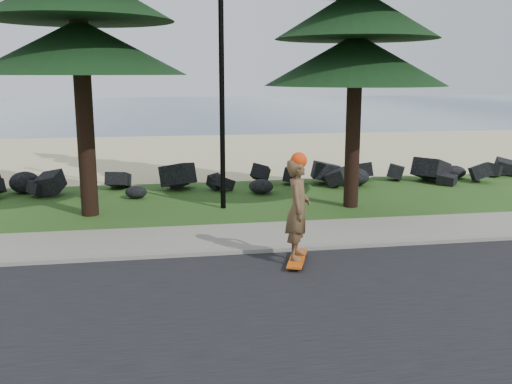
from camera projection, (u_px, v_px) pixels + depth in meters
ground at (239, 241)px, 12.52m from camera, size 160.00×160.00×0.00m
road at (283, 329)px, 8.17m from camera, size 160.00×7.00×0.02m
kerb at (246, 251)px, 11.64m from camera, size 160.00×0.20×0.10m
sidewalk at (238, 237)px, 12.70m from camera, size 160.00×2.00×0.08m
beach_sand at (196, 153)px, 26.51m from camera, size 160.00×15.00×0.01m
ocean at (174, 108)px, 61.75m from camera, size 160.00×58.00×0.01m
seawall_boulders at (215, 191)px, 17.92m from camera, size 60.00×2.40×1.10m
lamp_post at (221, 53)px, 14.76m from camera, size 0.25×0.14×8.14m
skateboarder at (298, 209)px, 10.78m from camera, size 0.67×1.19×2.16m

